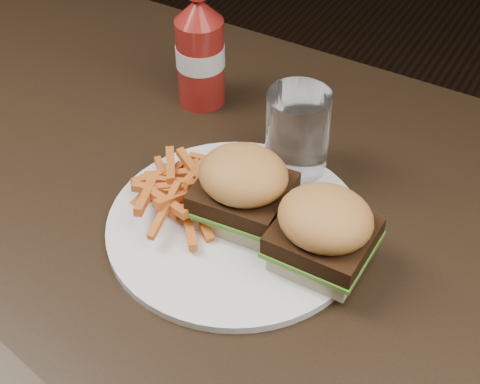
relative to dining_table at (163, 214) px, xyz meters
The scene contains 7 objects.
dining_table is the anchor object (origin of this frame).
plate 0.10m from the dining_table, ahead, with size 0.30×0.30×0.01m, color white.
sandwich_half_a 0.11m from the dining_table, 10.49° to the left, with size 0.09×0.08×0.02m, color beige.
sandwich_half_b 0.21m from the dining_table, ahead, with size 0.09×0.08×0.02m, color beige.
fries_pile 0.06m from the dining_table, 18.55° to the left, with size 0.12×0.12×0.05m, color orange, non-canonical shape.
ketchup_bottle 0.23m from the dining_table, 109.02° to the left, with size 0.06×0.06×0.13m, color maroon.
tumbler 0.19m from the dining_table, 49.34° to the left, with size 0.08×0.08×0.12m, color white.
Camera 1 is at (0.40, -0.50, 1.35)m, focal length 55.00 mm.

